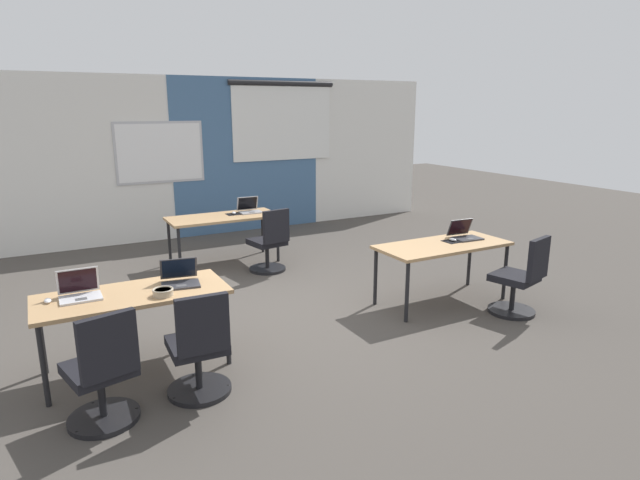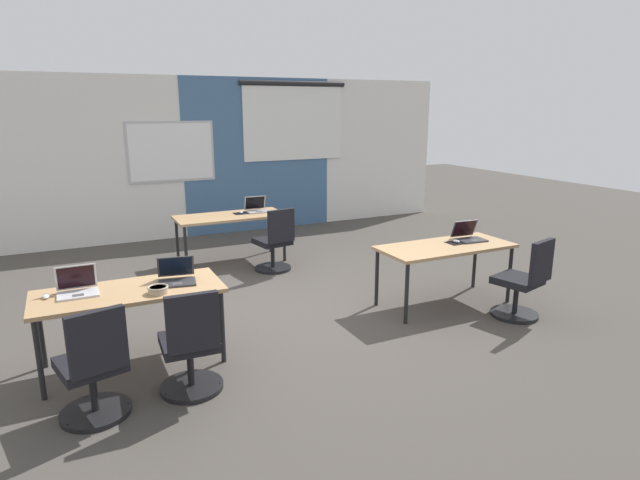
{
  "view_description": "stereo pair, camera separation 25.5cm",
  "coord_description": "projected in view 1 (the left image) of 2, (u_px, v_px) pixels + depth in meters",
  "views": [
    {
      "loc": [
        -2.38,
        -5.17,
        2.29
      ],
      "look_at": [
        0.3,
        -0.24,
        0.86
      ],
      "focal_mm": 29.6,
      "sensor_mm": 36.0,
      "label": 1
    },
    {
      "loc": [
        -2.16,
        -5.28,
        2.29
      ],
      "look_at": [
        0.3,
        -0.24,
        0.86
      ],
      "focal_mm": 29.6,
      "sensor_mm": 36.0,
      "label": 2
    }
  ],
  "objects": [
    {
      "name": "mouse_near_left_end",
      "position": [
        48.0,
        301.0,
        4.33
      ],
      "size": [
        0.06,
        0.1,
        0.03
      ],
      "color": "silver",
      "rests_on": "desk_near_left"
    },
    {
      "name": "laptop_near_right_end",
      "position": [
        465.0,
        234.0,
        6.44
      ],
      "size": [
        0.35,
        0.33,
        0.23
      ],
      "rotation": [
        0.0,
        0.0,
        -0.07
      ],
      "color": "#333338",
      "rests_on": "desk_near_right"
    },
    {
      "name": "laptop_near_left_end",
      "position": [
        80.0,
        292.0,
        4.44
      ],
      "size": [
        0.33,
        0.27,
        0.24
      ],
      "rotation": [
        0.0,
        0.0,
        -0.0
      ],
      "color": "silver",
      "rests_on": "desk_near_left"
    },
    {
      "name": "laptop_near_left_inner",
      "position": [
        180.0,
        279.0,
        4.78
      ],
      "size": [
        0.38,
        0.37,
        0.22
      ],
      "rotation": [
        0.0,
        0.0,
        -0.16
      ],
      "color": "#333338",
      "rests_on": "desk_near_left"
    },
    {
      "name": "back_wall_assembly",
      "position": [
        187.0,
        157.0,
        9.31
      ],
      "size": [
        10.0,
        0.27,
        2.8
      ],
      "color": "silver",
      "rests_on": "ground"
    },
    {
      "name": "mouse_far_right",
      "position": [
        234.0,
        213.0,
        7.88
      ],
      "size": [
        0.07,
        0.11,
        0.03
      ],
      "color": "silver",
      "rests_on": "mousepad_far_right"
    },
    {
      "name": "ground_plane",
      "position": [
        287.0,
        311.0,
        6.06
      ],
      "size": [
        24.0,
        24.0,
        0.0
      ],
      "color": "#47423D"
    },
    {
      "name": "snack_bowl",
      "position": [
        163.0,
        292.0,
        4.48
      ],
      "size": [
        0.18,
        0.18,
        0.06
      ],
      "color": "tan",
      "rests_on": "desk_near_left"
    },
    {
      "name": "desk_far_center",
      "position": [
        223.0,
        220.0,
        7.77
      ],
      "size": [
        1.6,
        0.7,
        0.72
      ],
      "color": "tan",
      "rests_on": "ground"
    },
    {
      "name": "chair_near_left_inner",
      "position": [
        199.0,
        353.0,
        4.2
      ],
      "size": [
        0.52,
        0.55,
        0.92
      ],
      "rotation": [
        0.0,
        0.0,
        3.1
      ],
      "color": "black",
      "rests_on": "ground"
    },
    {
      "name": "mousepad_far_right",
      "position": [
        234.0,
        214.0,
        7.89
      ],
      "size": [
        0.22,
        0.19,
        0.0
      ],
      "color": "black",
      "rests_on": "desk_far_center"
    },
    {
      "name": "chair_far_right",
      "position": [
        270.0,
        246.0,
        7.44
      ],
      "size": [
        0.52,
        0.57,
        0.92
      ],
      "rotation": [
        0.0,
        0.0,
        3.31
      ],
      "color": "black",
      "rests_on": "ground"
    },
    {
      "name": "chair_near_left_end",
      "position": [
        103.0,
        378.0,
        3.82
      ],
      "size": [
        0.53,
        0.59,
        0.92
      ],
      "rotation": [
        0.0,
        0.0,
        3.38
      ],
      "color": "black",
      "rests_on": "ground"
    },
    {
      "name": "mouse_near_right_end",
      "position": [
        453.0,
        240.0,
        6.29
      ],
      "size": [
        0.07,
        0.11,
        0.03
      ],
      "color": "#B2B2B7",
      "rests_on": "mousepad_near_right_end"
    },
    {
      "name": "chair_near_right_end",
      "position": [
        520.0,
        283.0,
        5.88
      ],
      "size": [
        0.54,
        0.59,
        0.92
      ],
      "rotation": [
        0.0,
        0.0,
        3.41
      ],
      "color": "black",
      "rests_on": "ground"
    },
    {
      "name": "mousepad_near_right_end",
      "position": [
        453.0,
        241.0,
        6.3
      ],
      "size": [
        0.22,
        0.19,
        0.0
      ],
      "color": "black",
      "rests_on": "desk_near_right"
    },
    {
      "name": "desk_near_right",
      "position": [
        443.0,
        249.0,
        6.2
      ],
      "size": [
        1.6,
        0.7,
        0.72
      ],
      "color": "tan",
      "rests_on": "ground"
    },
    {
      "name": "laptop_far_right",
      "position": [
        250.0,
        209.0,
        8.02
      ],
      "size": [
        0.34,
        0.31,
        0.23
      ],
      "rotation": [
        0.0,
        0.0,
        -0.03
      ],
      "color": "#9E9EA3",
      "rests_on": "desk_far_center"
    },
    {
      "name": "desk_near_left",
      "position": [
        133.0,
        299.0,
        4.58
      ],
      "size": [
        1.6,
        0.7,
        0.72
      ],
      "color": "tan",
      "rests_on": "ground"
    }
  ]
}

